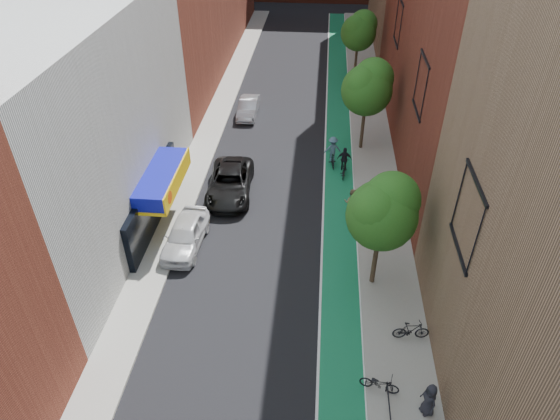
% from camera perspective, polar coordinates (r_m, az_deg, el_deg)
% --- Properties ---
extents(bike_lane, '(2.00, 68.00, 0.01)m').
position_cam_1_polar(bike_lane, '(39.33, 6.69, 8.49)').
color(bike_lane, '#136B46').
rests_on(bike_lane, ground).
extents(sidewalk_left, '(2.00, 68.00, 0.15)m').
position_cam_1_polar(sidewalk_left, '(40.18, -7.86, 9.14)').
color(sidewalk_left, gray).
rests_on(sidewalk_left, ground).
extents(sidewalk_right, '(3.00, 68.00, 0.15)m').
position_cam_1_polar(sidewalk_right, '(39.47, 10.36, 8.35)').
color(sidewalk_right, gray).
rests_on(sidewalk_right, ground).
extents(building_left_white, '(8.00, 20.00, 12.00)m').
position_cam_1_polar(building_left_white, '(29.21, -23.37, 8.45)').
color(building_left_white, silver).
rests_on(building_left_white, ground).
extents(tree_near, '(3.40, 3.36, 6.42)m').
position_cam_1_polar(tree_near, '(23.45, 11.73, -0.04)').
color(tree_near, '#332619').
rests_on(tree_near, ground).
extents(tree_mid, '(3.55, 3.53, 6.74)m').
position_cam_1_polar(tree_mid, '(35.57, 10.00, 13.77)').
color(tree_mid, '#332619').
rests_on(tree_mid, ground).
extents(tree_far, '(3.30, 3.25, 6.21)m').
position_cam_1_polar(tree_far, '(48.89, 9.04, 19.67)').
color(tree_far, '#332619').
rests_on(tree_far, ground).
extents(parked_car_white, '(2.11, 4.76, 1.59)m').
position_cam_1_polar(parked_car_white, '(28.16, -10.77, -2.76)').
color(parked_car_white, silver).
rests_on(parked_car_white, ground).
extents(parked_car_black, '(2.99, 5.95, 1.62)m').
position_cam_1_polar(parked_car_black, '(32.01, -5.73, 3.12)').
color(parked_car_black, black).
rests_on(parked_car_black, ground).
extents(parked_car_silver, '(1.48, 4.20, 1.38)m').
position_cam_1_polar(parked_car_silver, '(41.99, -3.63, 11.61)').
color(parked_car_silver, '#9A9DA3').
rests_on(parked_car_silver, ground).
extents(cyclist_lane_near, '(1.02, 1.52, 2.17)m').
position_cam_1_polar(cyclist_lane_near, '(29.72, 8.12, 0.41)').
color(cyclist_lane_near, black).
rests_on(cyclist_lane_near, ground).
extents(cyclist_lane_mid, '(1.02, 1.85, 2.04)m').
position_cam_1_polar(cyclist_lane_mid, '(34.05, 7.33, 5.11)').
color(cyclist_lane_mid, black).
rests_on(cyclist_lane_mid, ground).
extents(cyclist_lane_far, '(1.26, 1.75, 2.15)m').
position_cam_1_polar(cyclist_lane_far, '(34.96, 6.02, 6.54)').
color(cyclist_lane_far, black).
rests_on(cyclist_lane_far, ground).
extents(parked_bike_mid, '(1.71, 0.63, 1.00)m').
position_cam_1_polar(parked_bike_mid, '(23.79, 14.76, -13.17)').
color(parked_bike_mid, black).
rests_on(parked_bike_mid, sidewalk_right).
extents(parked_bike_far, '(1.71, 0.91, 0.86)m').
position_cam_1_polar(parked_bike_far, '(21.87, 11.31, -18.84)').
color(parked_bike_far, black).
rests_on(parked_bike_far, sidewalk_right).
extents(pedestrian, '(0.79, 0.93, 1.62)m').
position_cam_1_polar(pedestrian, '(21.43, 16.69, -20.03)').
color(pedestrian, black).
rests_on(pedestrian, sidewalk_right).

